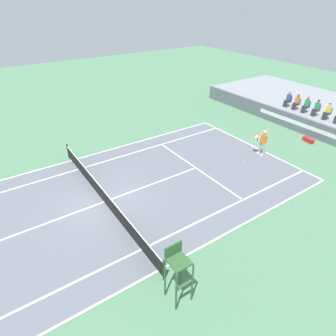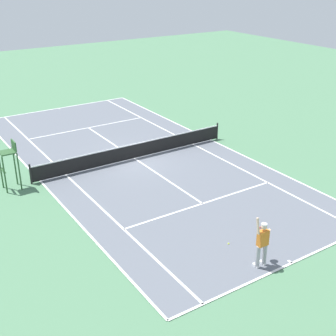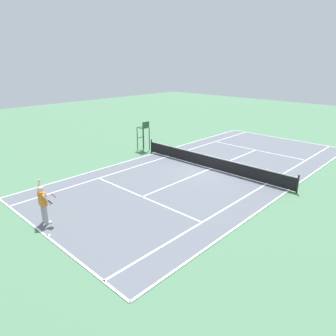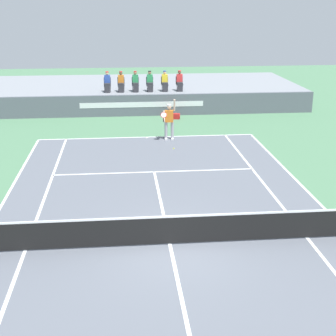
{
  "view_description": "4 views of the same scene",
  "coord_description": "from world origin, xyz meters",
  "px_view_note": "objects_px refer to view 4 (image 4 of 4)",
  "views": [
    {
      "loc": [
        12.23,
        -4.06,
        9.72
      ],
      "look_at": [
        0.33,
        3.98,
        1.0
      ],
      "focal_mm": 30.75,
      "sensor_mm": 36.0,
      "label": 1
    },
    {
      "loc": [
        11.52,
        21.19,
        10.13
      ],
      "look_at": [
        0.33,
        3.98,
        1.0
      ],
      "focal_mm": 49.12,
      "sensor_mm": 36.0,
      "label": 2
    },
    {
      "loc": [
        -11.53,
        16.58,
        7.08
      ],
      "look_at": [
        0.33,
        3.98,
        1.0
      ],
      "focal_mm": 32.72,
      "sensor_mm": 36.0,
      "label": 3
    },
    {
      "loc": [
        -1.29,
        -12.74,
        6.72
      ],
      "look_at": [
        0.33,
        3.98,
        1.0
      ],
      "focal_mm": 52.82,
      "sensor_mm": 36.0,
      "label": 4
    }
  ],
  "objects_px": {
    "spectator_seated_0": "(107,82)",
    "spectator_seated_1": "(121,82)",
    "spectator_seated_3": "(150,82)",
    "tennis_player": "(169,121)",
    "spectator_seated_2": "(135,82)",
    "tennis_ball": "(174,149)",
    "equipment_bag": "(172,116)",
    "spectator_seated_4": "(165,81)",
    "spectator_seated_5": "(180,81)"
  },
  "relations": [
    {
      "from": "spectator_seated_1",
      "to": "tennis_player",
      "type": "xyz_separation_m",
      "value": [
        2.33,
        -6.76,
        -0.91
      ]
    },
    {
      "from": "spectator_seated_4",
      "to": "spectator_seated_5",
      "type": "height_order",
      "value": "same"
    },
    {
      "from": "spectator_seated_1",
      "to": "equipment_bag",
      "type": "distance_m",
      "value": 4.07
    },
    {
      "from": "spectator_seated_0",
      "to": "spectator_seated_1",
      "type": "distance_m",
      "value": 0.85
    },
    {
      "from": "spectator_seated_2",
      "to": "spectator_seated_5",
      "type": "height_order",
      "value": "same"
    },
    {
      "from": "spectator_seated_2",
      "to": "equipment_bag",
      "type": "xyz_separation_m",
      "value": [
        2.1,
        -2.15,
        -1.74
      ]
    },
    {
      "from": "spectator_seated_5",
      "to": "equipment_bag",
      "type": "height_order",
      "value": "spectator_seated_5"
    },
    {
      "from": "spectator_seated_1",
      "to": "spectator_seated_4",
      "type": "bearing_deg",
      "value": 0.0
    },
    {
      "from": "spectator_seated_0",
      "to": "spectator_seated_4",
      "type": "height_order",
      "value": "same"
    },
    {
      "from": "tennis_player",
      "to": "spectator_seated_4",
      "type": "bearing_deg",
      "value": 86.57
    },
    {
      "from": "spectator_seated_2",
      "to": "spectator_seated_5",
      "type": "xyz_separation_m",
      "value": [
        2.77,
        0.0,
        0.0
      ]
    },
    {
      "from": "spectator_seated_5",
      "to": "tennis_player",
      "type": "relative_size",
      "value": 0.61
    },
    {
      "from": "spectator_seated_1",
      "to": "spectator_seated_4",
      "type": "xyz_separation_m",
      "value": [
        2.73,
        0.0,
        0.0
      ]
    },
    {
      "from": "spectator_seated_0",
      "to": "equipment_bag",
      "type": "bearing_deg",
      "value": -29.24
    },
    {
      "from": "spectator_seated_2",
      "to": "spectator_seated_3",
      "type": "distance_m",
      "value": 0.9
    },
    {
      "from": "spectator_seated_3",
      "to": "tennis_ball",
      "type": "xyz_separation_m",
      "value": [
        0.58,
        -8.49,
        -1.87
      ]
    },
    {
      "from": "spectator_seated_0",
      "to": "spectator_seated_1",
      "type": "bearing_deg",
      "value": 0.0
    },
    {
      "from": "spectator_seated_0",
      "to": "tennis_player",
      "type": "distance_m",
      "value": 7.52
    },
    {
      "from": "tennis_player",
      "to": "tennis_ball",
      "type": "xyz_separation_m",
      "value": [
        0.05,
        -1.73,
        -0.96
      ]
    },
    {
      "from": "spectator_seated_4",
      "to": "equipment_bag",
      "type": "height_order",
      "value": "spectator_seated_4"
    },
    {
      "from": "spectator_seated_5",
      "to": "equipment_bag",
      "type": "bearing_deg",
      "value": -107.54
    },
    {
      "from": "tennis_player",
      "to": "spectator_seated_3",
      "type": "bearing_deg",
      "value": 94.5
    },
    {
      "from": "tennis_ball",
      "to": "spectator_seated_4",
      "type": "bearing_deg",
      "value": 87.62
    },
    {
      "from": "spectator_seated_0",
      "to": "spectator_seated_1",
      "type": "relative_size",
      "value": 1.0
    },
    {
      "from": "spectator_seated_0",
      "to": "spectator_seated_4",
      "type": "xyz_separation_m",
      "value": [
        3.58,
        0.0,
        0.0
      ]
    },
    {
      "from": "spectator_seated_2",
      "to": "spectator_seated_4",
      "type": "xyz_separation_m",
      "value": [
        1.84,
        0.0,
        0.0
      ]
    },
    {
      "from": "spectator_seated_0",
      "to": "spectator_seated_3",
      "type": "relative_size",
      "value": 1.0
    },
    {
      "from": "spectator_seated_3",
      "to": "spectator_seated_0",
      "type": "bearing_deg",
      "value": 180.0
    },
    {
      "from": "spectator_seated_3",
      "to": "tennis_player",
      "type": "relative_size",
      "value": 0.61
    },
    {
      "from": "tennis_player",
      "to": "spectator_seated_5",
      "type": "bearing_deg",
      "value": 78.79
    },
    {
      "from": "spectator_seated_2",
      "to": "spectator_seated_3",
      "type": "bearing_deg",
      "value": 0.0
    },
    {
      "from": "spectator_seated_1",
      "to": "spectator_seated_3",
      "type": "distance_m",
      "value": 1.79
    },
    {
      "from": "tennis_player",
      "to": "tennis_ball",
      "type": "bearing_deg",
      "value": -88.28
    },
    {
      "from": "spectator_seated_2",
      "to": "tennis_ball",
      "type": "distance_m",
      "value": 8.82
    },
    {
      "from": "spectator_seated_5",
      "to": "equipment_bag",
      "type": "distance_m",
      "value": 2.85
    },
    {
      "from": "spectator_seated_0",
      "to": "spectator_seated_5",
      "type": "bearing_deg",
      "value": 0.0
    },
    {
      "from": "spectator_seated_2",
      "to": "spectator_seated_4",
      "type": "height_order",
      "value": "same"
    },
    {
      "from": "spectator_seated_3",
      "to": "tennis_player",
      "type": "height_order",
      "value": "spectator_seated_3"
    },
    {
      "from": "spectator_seated_3",
      "to": "spectator_seated_2",
      "type": "bearing_deg",
      "value": 180.0
    },
    {
      "from": "tennis_ball",
      "to": "equipment_bag",
      "type": "xyz_separation_m",
      "value": [
        0.61,
        6.34,
        0.13
      ]
    },
    {
      "from": "spectator_seated_0",
      "to": "equipment_bag",
      "type": "distance_m",
      "value": 4.73
    },
    {
      "from": "spectator_seated_1",
      "to": "equipment_bag",
      "type": "height_order",
      "value": "spectator_seated_1"
    },
    {
      "from": "spectator_seated_2",
      "to": "spectator_seated_3",
      "type": "relative_size",
      "value": 1.0
    },
    {
      "from": "spectator_seated_4",
      "to": "tennis_ball",
      "type": "relative_size",
      "value": 18.6
    },
    {
      "from": "tennis_player",
      "to": "tennis_ball",
      "type": "distance_m",
      "value": 1.98
    },
    {
      "from": "spectator_seated_2",
      "to": "spectator_seated_3",
      "type": "height_order",
      "value": "same"
    },
    {
      "from": "spectator_seated_1",
      "to": "spectator_seated_2",
      "type": "bearing_deg",
      "value": 0.0
    },
    {
      "from": "spectator_seated_1",
      "to": "spectator_seated_3",
      "type": "height_order",
      "value": "same"
    },
    {
      "from": "spectator_seated_2",
      "to": "tennis_player",
      "type": "height_order",
      "value": "spectator_seated_2"
    },
    {
      "from": "tennis_player",
      "to": "spectator_seated_2",
      "type": "bearing_deg",
      "value": 101.98
    }
  ]
}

